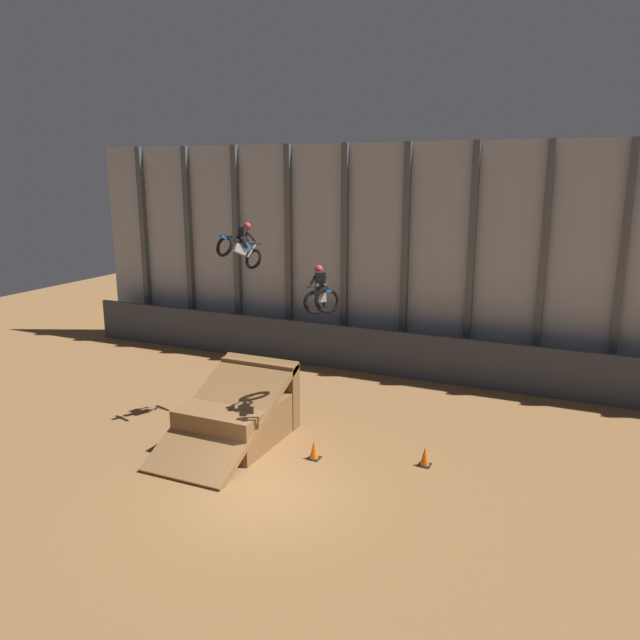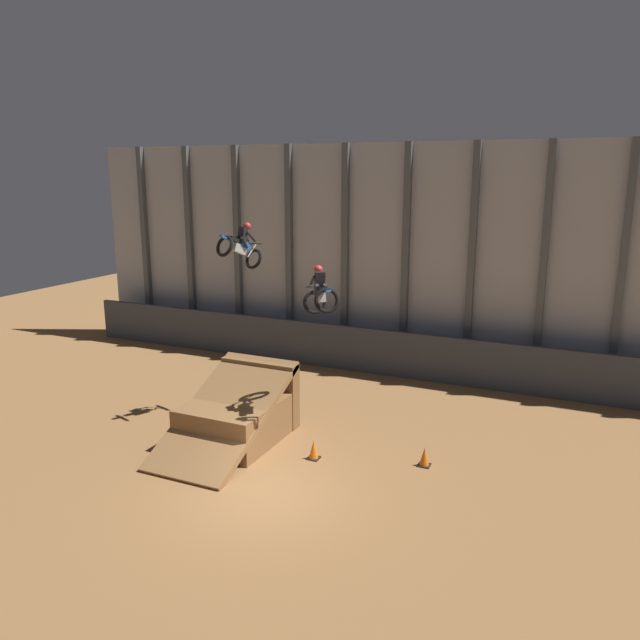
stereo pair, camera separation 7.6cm
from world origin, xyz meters
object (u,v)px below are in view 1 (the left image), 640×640
Objects in this scene: rider_bike_right_air at (320,294)px; dirt_ramp at (240,413)px; rider_bike_left_air at (241,246)px; traffic_cone_near_ramp at (314,450)px; traffic_cone_arena_edge at (425,457)px.

dirt_ramp is at bearing 142.79° from rider_bike_right_air.
rider_bike_left_air reaches higher than traffic_cone_near_ramp.
rider_bike_left_air is 7.19m from traffic_cone_near_ramp.
dirt_ramp is 6.05m from traffic_cone_arena_edge.
traffic_cone_near_ramp is (0.04, -0.57, -4.67)m from rider_bike_right_air.
traffic_cone_arena_edge is (6.01, 0.47, -0.53)m from dirt_ramp.
rider_bike_left_air reaches higher than dirt_ramp.
traffic_cone_near_ramp is at bearing -9.16° from dirt_ramp.
rider_bike_right_air is 2.98× the size of traffic_cone_near_ramp.
dirt_ramp is 5.01m from rider_bike_right_air.
rider_bike_left_air is at bearing 115.85° from rider_bike_right_air.
traffic_cone_arena_edge is at bearing 16.48° from traffic_cone_near_ramp.
traffic_cone_near_ramp is (2.85, -0.46, -0.53)m from dirt_ramp.
rider_bike_left_air is 4.20m from rider_bike_right_air.
traffic_cone_near_ramp is (3.75, -2.27, -5.70)m from rider_bike_left_air.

